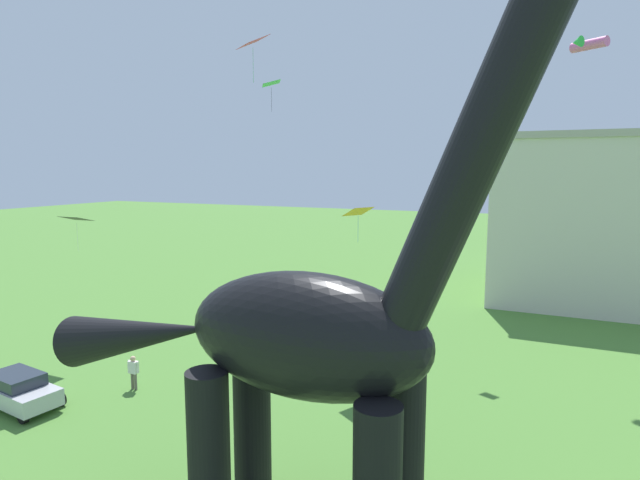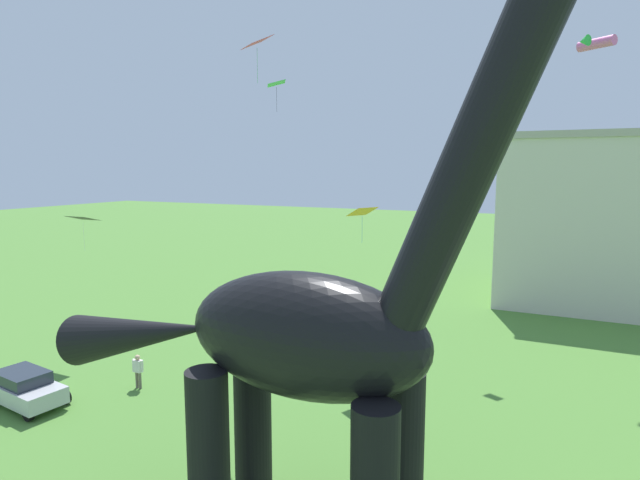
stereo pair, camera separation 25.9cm
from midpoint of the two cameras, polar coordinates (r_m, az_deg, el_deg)
The scene contains 10 objects.
dinosaur_sculpture at distance 14.18m, azimuth -2.40°, elevation -10.13°, with size 15.87×3.36×16.59m.
parked_sedan_left at distance 27.36m, azimuth -30.05°, elevation -13.75°, with size 4.40×2.31×1.55m.
person_watching_child at distance 27.08m, azimuth -19.68°, elevation -12.95°, with size 0.61×0.27×1.64m.
kite_mid_right at distance 31.54m, azimuth -5.50°, elevation 16.39°, with size 1.57×1.69×1.71m.
kite_high_right at distance 25.97m, azimuth 3.84°, elevation 3.05°, with size 1.41×1.61×1.77m.
kite_trailing at distance 30.61m, azimuth 15.45°, elevation 10.38°, with size 0.92×0.81×0.97m.
kite_high_left at distance 32.04m, azimuth -24.93°, elevation 2.07°, with size 1.56×1.16×1.94m.
kite_near_low at distance 26.08m, azimuth -7.54°, elevation 20.32°, with size 1.92×1.82×2.07m.
kite_near_high at distance 32.43m, azimuth 26.52°, elevation 18.32°, with size 1.91×2.01×0.57m.
background_building_block at distance 46.99m, azimuth 27.14°, elevation 2.13°, with size 14.51×13.96×12.89m.
Camera 1 is at (8.93, -6.27, 10.35)m, focal length 29.78 mm.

